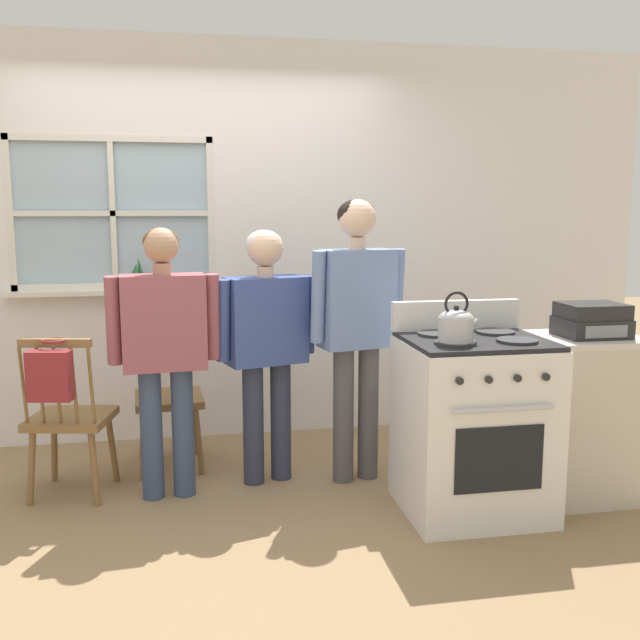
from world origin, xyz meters
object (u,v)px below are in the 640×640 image
object	(u,v)px
chair_near_wall	(165,399)
stereo	(592,320)
person_teen_center	(266,331)
side_counter	(584,416)
stove	(473,424)
handbag	(50,374)
potted_plant	(137,279)
chair_by_window	(70,420)
person_adult_right	(357,311)
kettle	(456,324)
person_elderly_left	(164,338)

from	to	relation	value
chair_near_wall	stereo	xyz separation A→B (m)	(2.28, -0.88, 0.56)
person_teen_center	stereo	distance (m)	1.78
person_teen_center	side_counter	distance (m)	1.83
chair_near_wall	stove	size ratio (longest dim) A/B	0.84
stove	handbag	size ratio (longest dim) A/B	3.53
potted_plant	person_teen_center	bearing A→B (deg)	-48.27
stove	chair_by_window	bearing A→B (deg)	163.83
stove	side_counter	bearing A→B (deg)	7.50
handbag	chair_near_wall	bearing A→B (deg)	46.03
person_adult_right	side_counter	bearing A→B (deg)	-32.58
person_adult_right	handbag	bearing A→B (deg)	174.13
chair_by_window	stove	xyz separation A→B (m)	(2.10, -0.61, 0.04)
person_teen_center	stove	bearing A→B (deg)	-47.23
handbag	side_counter	distance (m)	2.86
potted_plant	side_counter	world-z (taller)	potted_plant
person_adult_right	kettle	xyz separation A→B (m)	(0.33, -0.68, 0.02)
kettle	handbag	world-z (taller)	kettle
stove	person_elderly_left	bearing A→B (deg)	162.95
person_teen_center	stove	size ratio (longest dim) A/B	1.35
chair_near_wall	person_adult_right	size ratio (longest dim) A/B	0.56
chair_by_window	kettle	world-z (taller)	kettle
chair_near_wall	person_adult_right	world-z (taller)	person_adult_right
handbag	side_counter	world-z (taller)	handbag
person_teen_center	potted_plant	world-z (taller)	person_teen_center
side_counter	handbag	bearing A→B (deg)	174.19
stereo	person_elderly_left	bearing A→B (deg)	169.65
stereo	kettle	bearing A→B (deg)	-166.66
chair_by_window	person_adult_right	bearing A→B (deg)	-170.80
chair_by_window	person_teen_center	distance (m)	1.19
person_elderly_left	potted_plant	bearing A→B (deg)	96.35
person_adult_right	kettle	size ratio (longest dim) A/B	6.61
chair_by_window	chair_near_wall	world-z (taller)	same
chair_near_wall	person_teen_center	world-z (taller)	person_teen_center
kettle	handbag	distance (m)	2.07
person_elderly_left	stereo	distance (m)	2.30
stove	stereo	xyz separation A→B (m)	(0.69, 0.07, 0.51)
kettle	handbag	xyz separation A→B (m)	(-1.99, 0.51, -0.28)
kettle	chair_near_wall	bearing A→B (deg)	142.94
side_counter	chair_near_wall	bearing A→B (deg)	159.33
stove	kettle	size ratio (longest dim) A/B	4.39
side_counter	kettle	bearing A→B (deg)	-165.34
kettle	stereo	distance (m)	0.87
person_teen_center	kettle	world-z (taller)	person_teen_center
person_elderly_left	stereo	bearing A→B (deg)	-15.14
stereo	chair_near_wall	bearing A→B (deg)	158.87
chair_by_window	stereo	bearing A→B (deg)	-179.44
potted_plant	stereo	size ratio (longest dim) A/B	0.65
person_teen_center	handbag	size ratio (longest dim) A/B	4.77
chair_near_wall	handbag	distance (m)	0.85
potted_plant	stereo	bearing A→B (deg)	-29.63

